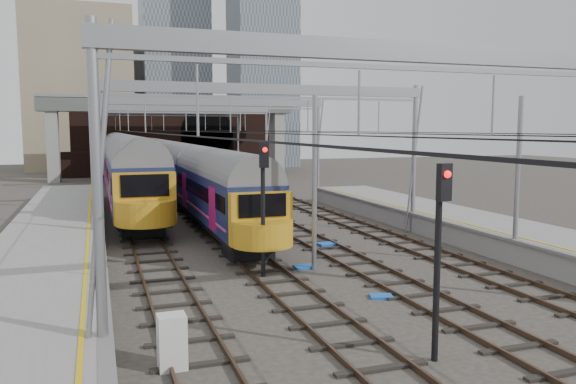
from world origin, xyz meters
name	(u,v)px	position (x,y,z in m)	size (l,w,h in m)	color
ground	(334,282)	(0.00, 0.00, 0.00)	(160.00, 160.00, 0.00)	#38332D
platform_left	(42,274)	(-10.18, 2.50, 0.55)	(4.32, 55.00, 1.12)	gray
tracks	(237,220)	(0.00, 15.00, 0.02)	(14.40, 80.00, 0.22)	#4C3828
overhead_line	(215,116)	(0.00, 21.49, 6.57)	(16.80, 80.00, 8.00)	gray
retaining_wall	(177,140)	(1.40, 51.93, 4.33)	(28.00, 2.75, 9.00)	black
overbridge	(171,114)	(0.00, 46.00, 7.27)	(28.00, 3.00, 9.25)	gray
city_skyline	(167,54)	(2.73, 70.48, 17.09)	(37.50, 27.50, 60.00)	tan
train_main	(168,165)	(-2.00, 33.33, 2.40)	(2.66, 61.51, 4.62)	black
train_second	(117,156)	(-6.00, 45.22, 2.68)	(3.12, 71.96, 5.25)	black
signal_near_left	(263,194)	(-2.26, 1.53, 3.23)	(0.40, 0.48, 5.16)	black
signal_near_centre	(440,238)	(-0.50, -7.39, 3.07)	(0.37, 0.47, 4.87)	black
relay_cabinet	(172,342)	(-6.66, -5.71, 0.66)	(0.66, 0.55, 1.32)	silver
equip_cover_a	(381,296)	(0.74, -2.29, 0.04)	(0.76, 0.53, 0.09)	blue
equip_cover_b	(305,267)	(-0.28, 2.34, 0.05)	(0.86, 0.61, 0.10)	blue
equip_cover_c	(327,244)	(2.38, 6.23, 0.06)	(0.98, 0.69, 0.11)	blue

